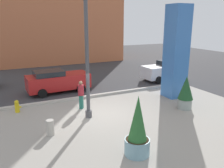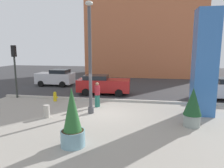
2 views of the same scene
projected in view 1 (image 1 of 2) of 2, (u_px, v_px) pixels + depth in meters
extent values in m
plane|color=#38383A|center=(79.00, 95.00, 16.99)|extent=(60.00, 60.00, 0.00)
cube|color=#9E998E|center=(115.00, 128.00, 11.76)|extent=(18.00, 10.00, 0.02)
cube|color=#B7B2A8|center=(83.00, 97.00, 16.20)|extent=(18.00, 0.24, 0.16)
cylinder|color=#4C4C51|center=(89.00, 114.00, 13.01)|extent=(0.36, 0.36, 0.40)
cylinder|color=#4C4C51|center=(87.00, 61.00, 12.23)|extent=(0.20, 0.20, 6.38)
cube|color=#3870BC|center=(176.00, 52.00, 15.90)|extent=(1.27, 1.27, 6.26)
cylinder|color=gray|center=(185.00, 104.00, 14.24)|extent=(0.83, 0.83, 0.63)
cylinder|color=#382819|center=(185.00, 99.00, 14.17)|extent=(0.76, 0.76, 0.04)
cone|color=#1E4C28|center=(186.00, 88.00, 13.98)|extent=(0.91, 0.91, 1.42)
cylinder|color=#7AA8B7|center=(137.00, 147.00, 9.32)|extent=(1.01, 1.01, 0.68)
cylinder|color=#382819|center=(137.00, 140.00, 9.24)|extent=(0.93, 0.93, 0.04)
cone|color=#2D6B33|center=(138.00, 118.00, 9.00)|extent=(0.75, 0.75, 1.80)
cylinder|color=gold|center=(17.00, 108.00, 13.68)|extent=(0.26, 0.26, 0.55)
sphere|color=gold|center=(17.00, 102.00, 13.59)|extent=(0.24, 0.24, 0.24)
cylinder|color=gold|center=(20.00, 107.00, 13.75)|extent=(0.12, 0.10, 0.10)
cylinder|color=#B2ADA3|center=(50.00, 128.00, 10.93)|extent=(0.36, 0.36, 0.75)
cube|color=silver|center=(164.00, 71.00, 21.13)|extent=(4.01, 1.87, 1.06)
cube|color=#1E2328|center=(169.00, 63.00, 21.20)|extent=(1.83, 1.58, 0.39)
cylinder|color=black|center=(159.00, 80.00, 19.97)|extent=(0.65, 0.24, 0.64)
cylinder|color=black|center=(147.00, 76.00, 21.44)|extent=(0.65, 0.24, 0.64)
cylinder|color=black|center=(180.00, 77.00, 21.06)|extent=(0.65, 0.24, 0.64)
cylinder|color=black|center=(168.00, 73.00, 22.54)|extent=(0.65, 0.24, 0.64)
cube|color=red|center=(58.00, 81.00, 17.59)|extent=(4.66, 2.07, 1.05)
cube|color=#1E2328|center=(49.00, 73.00, 17.10)|extent=(2.13, 1.74, 0.36)
cylinder|color=black|center=(73.00, 82.00, 19.16)|extent=(0.65, 0.25, 0.64)
cylinder|color=black|center=(81.00, 88.00, 17.56)|extent=(0.65, 0.25, 0.64)
cylinder|color=black|center=(37.00, 87.00, 17.87)|extent=(0.65, 0.25, 0.64)
cylinder|color=black|center=(42.00, 93.00, 16.28)|extent=(0.65, 0.25, 0.64)
cube|color=#236656|center=(81.00, 102.00, 14.24)|extent=(0.32, 0.34, 0.86)
cylinder|color=maroon|center=(81.00, 90.00, 14.05)|extent=(0.50, 0.50, 0.64)
sphere|color=#8C664C|center=(81.00, 83.00, 13.93)|extent=(0.23, 0.23, 0.23)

